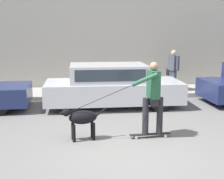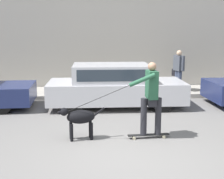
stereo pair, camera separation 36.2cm
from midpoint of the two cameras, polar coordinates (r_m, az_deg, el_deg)
ground_plane at (r=6.47m, az=4.31°, el=-11.47°), size 36.00×36.00×0.00m
back_wall at (r=12.90m, az=0.02°, el=13.24°), size 32.00×0.30×5.97m
sidewalk_curb at (r=12.02m, az=0.38°, el=-0.51°), size 30.00×1.87×0.16m
parked_car_1 at (r=9.98m, az=1.56°, el=0.59°), size 4.33×1.76×1.38m
dog at (r=7.05m, az=-4.48°, el=-5.20°), size 1.05×0.41×0.76m
skateboarder at (r=7.08m, az=8.56°, el=-1.12°), size 2.40×0.59×1.75m
pedestrian_with_bag at (r=12.09m, az=12.88°, el=3.69°), size 0.34×0.74×1.54m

